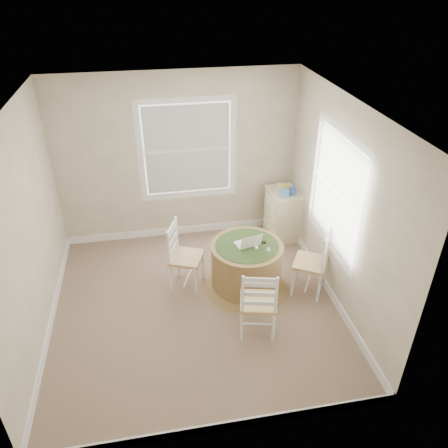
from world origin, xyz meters
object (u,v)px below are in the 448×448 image
object	(u,v)px
chair_near	(258,301)
chair_right	(310,262)
round_table	(246,264)
corner_chest	(282,214)
laptop	(248,243)
chair_left	(186,257)

from	to	relation	value
chair_near	chair_right	distance (m)	1.05
round_table	chair_near	bearing A→B (deg)	-85.18
chair_right	corner_chest	distance (m)	1.39
round_table	corner_chest	xyz separation A→B (m)	(0.84, 1.15, 0.03)
laptop	corner_chest	world-z (taller)	laptop
round_table	chair_right	size ratio (longest dim) A/B	1.20
round_table	chair_left	xyz separation A→B (m)	(-0.78, 0.17, 0.10)
chair_left	chair_right	xyz separation A→B (m)	(1.58, -0.40, 0.00)
chair_left	corner_chest	xyz separation A→B (m)	(1.63, 0.99, -0.07)
chair_right	corner_chest	size ratio (longest dim) A/B	1.18
round_table	laptop	distance (m)	0.34
round_table	chair_left	bearing A→B (deg)	176.78
round_table	chair_right	xyz separation A→B (m)	(0.79, -0.24, 0.10)
chair_right	corner_chest	xyz separation A→B (m)	(0.05, 1.39, -0.07)
chair_near	laptop	world-z (taller)	chair_near
corner_chest	chair_right	bearing A→B (deg)	-96.08
chair_left	corner_chest	bearing A→B (deg)	-37.42
chair_near	chair_right	world-z (taller)	same
chair_left	corner_chest	size ratio (longest dim) A/B	1.18
chair_left	corner_chest	world-z (taller)	chair_left
corner_chest	chair_near	bearing A→B (deg)	-118.28
chair_right	laptop	xyz separation A→B (m)	(-0.78, 0.25, 0.23)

